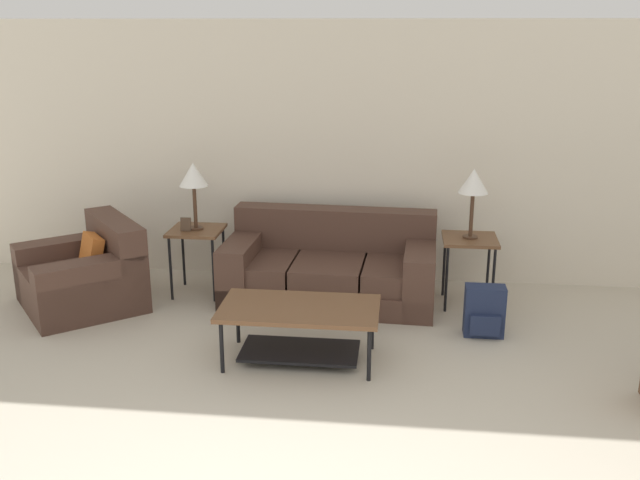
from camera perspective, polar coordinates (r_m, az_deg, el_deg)
name	(u,v)px	position (r m, az deg, el deg)	size (l,w,h in m)	color
wall_back	(349,154)	(7.21, 2.32, 6.92)	(8.89, 0.06, 2.60)	silver
couch	(330,269)	(6.84, 0.84, -2.37)	(2.02, 1.06, 0.82)	#4C3328
armchair	(86,276)	(7.03, -18.25, -2.77)	(1.43, 1.44, 0.80)	#4C3328
coffee_table	(300,321)	(5.58, -1.65, -6.47)	(1.23, 0.67, 0.46)	brown
side_table_left	(197,237)	(6.99, -9.85, 0.27)	(0.50, 0.49, 0.66)	brown
side_table_right	(470,246)	(6.75, 11.88, -0.45)	(0.50, 0.49, 0.66)	brown
table_lamp_left	(193,176)	(6.84, -10.09, 5.03)	(0.27, 0.27, 0.65)	#472D1E
table_lamp_right	(474,183)	(6.60, 12.19, 4.47)	(0.27, 0.27, 0.65)	#472D1E
backpack	(484,312)	(6.22, 13.02, -5.62)	(0.34, 0.25, 0.44)	#1E2847
picture_frame	(186,224)	(6.90, -10.69, 1.24)	(0.10, 0.04, 0.13)	#4C3828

